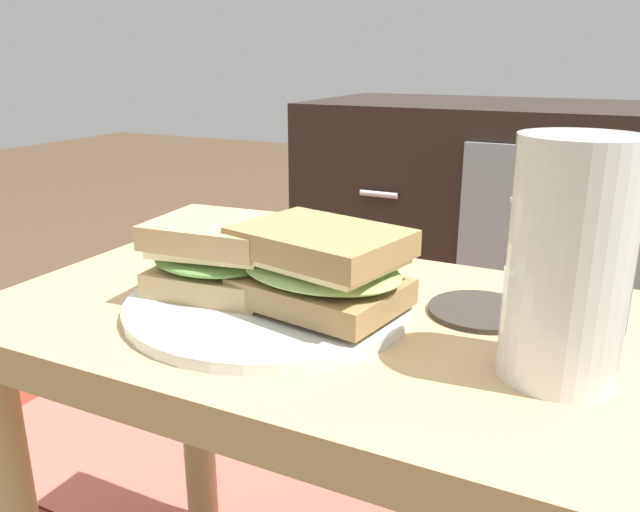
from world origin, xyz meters
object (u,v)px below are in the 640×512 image
object	(u,v)px
coaster	(481,311)
sandwich_back	(321,267)
tv_cabinet	(525,237)
beer_glass	(568,264)
sandwich_front	(219,255)
plate	(269,303)

from	to	relation	value
coaster	sandwich_back	bearing A→B (deg)	-148.88
tv_cabinet	sandwich_back	distance (m)	0.99
beer_glass	coaster	distance (m)	0.14
sandwich_front	sandwich_back	world-z (taller)	sandwich_back
plate	sandwich_front	distance (m)	0.06
plate	coaster	bearing A→B (deg)	22.68
plate	beer_glass	world-z (taller)	beer_glass
sandwich_back	beer_glass	world-z (taller)	beer_glass
tv_cabinet	sandwich_front	size ratio (longest dim) A/B	7.28
sandwich_front	sandwich_back	xyz separation A→B (m)	(0.10, -0.00, 0.00)
coaster	plate	bearing A→B (deg)	-157.32
beer_glass	tv_cabinet	bearing A→B (deg)	99.28
sandwich_front	beer_glass	bearing A→B (deg)	-3.23
sandwich_back	coaster	xyz separation A→B (m)	(0.12, 0.07, -0.05)
sandwich_front	plate	bearing A→B (deg)	-0.84
plate	beer_glass	distance (m)	0.26
tv_cabinet	sandwich_front	bearing A→B (deg)	-98.10
sandwich_front	sandwich_back	distance (m)	0.10
sandwich_front	coaster	distance (m)	0.24
sandwich_back	beer_glass	bearing A→B (deg)	-4.52
plate	sandwich_front	world-z (taller)	sandwich_front
sandwich_front	coaster	world-z (taller)	sandwich_front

